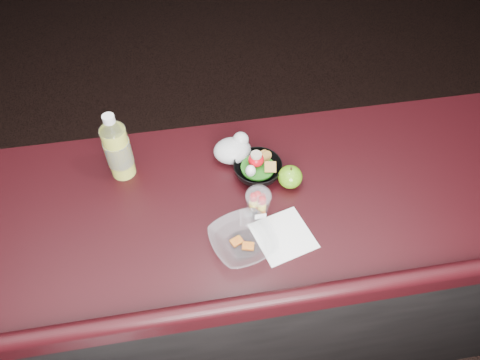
{
  "coord_description": "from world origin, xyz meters",
  "views": [
    {
      "loc": [
        -0.08,
        -0.57,
        2.2
      ],
      "look_at": [
        0.07,
        0.32,
        1.1
      ],
      "focal_mm": 35.0,
      "sensor_mm": 36.0,
      "label": 1
    }
  ],
  "objects_px": {
    "green_apple": "(290,177)",
    "lemonade_bottle": "(118,150)",
    "fruit_cup": "(258,202)",
    "takeout_bowl": "(243,241)",
    "snack_bowl": "(257,168)"
  },
  "relations": [
    {
      "from": "green_apple",
      "to": "takeout_bowl",
      "type": "distance_m",
      "value": 0.27
    },
    {
      "from": "lemonade_bottle",
      "to": "takeout_bowl",
      "type": "xyz_separation_m",
      "value": [
        0.34,
        -0.34,
        -0.08
      ]
    },
    {
      "from": "lemonade_bottle",
      "to": "fruit_cup",
      "type": "bearing_deg",
      "value": -30.48
    },
    {
      "from": "lemonade_bottle",
      "to": "fruit_cup",
      "type": "relative_size",
      "value": 2.24
    },
    {
      "from": "fruit_cup",
      "to": "snack_bowl",
      "type": "relative_size",
      "value": 0.6
    },
    {
      "from": "fruit_cup",
      "to": "green_apple",
      "type": "distance_m",
      "value": 0.16
    },
    {
      "from": "green_apple",
      "to": "lemonade_bottle",
      "type": "bearing_deg",
      "value": 165.05
    },
    {
      "from": "lemonade_bottle",
      "to": "green_apple",
      "type": "height_order",
      "value": "lemonade_bottle"
    },
    {
      "from": "lemonade_bottle",
      "to": "fruit_cup",
      "type": "xyz_separation_m",
      "value": [
        0.4,
        -0.24,
        -0.05
      ]
    },
    {
      "from": "lemonade_bottle",
      "to": "green_apple",
      "type": "xyz_separation_m",
      "value": [
        0.53,
        -0.14,
        -0.07
      ]
    },
    {
      "from": "fruit_cup",
      "to": "green_apple",
      "type": "relative_size",
      "value": 1.37
    },
    {
      "from": "fruit_cup",
      "to": "lemonade_bottle",
      "type": "bearing_deg",
      "value": 149.52
    },
    {
      "from": "lemonade_bottle",
      "to": "snack_bowl",
      "type": "xyz_separation_m",
      "value": [
        0.43,
        -0.08,
        -0.08
      ]
    },
    {
      "from": "takeout_bowl",
      "to": "fruit_cup",
      "type": "bearing_deg",
      "value": 58.32
    },
    {
      "from": "fruit_cup",
      "to": "takeout_bowl",
      "type": "relative_size",
      "value": 0.48
    }
  ]
}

